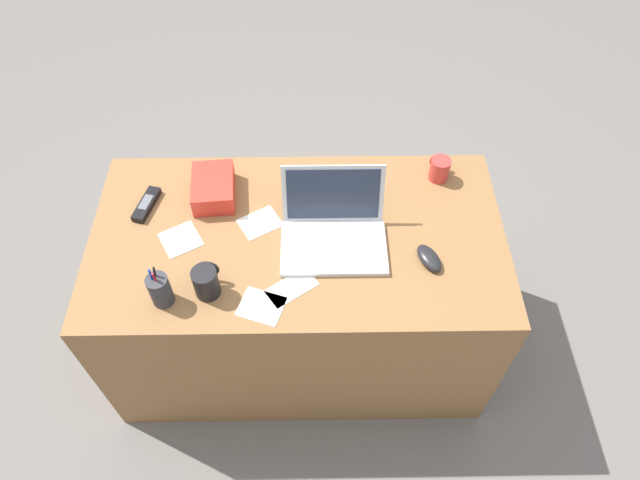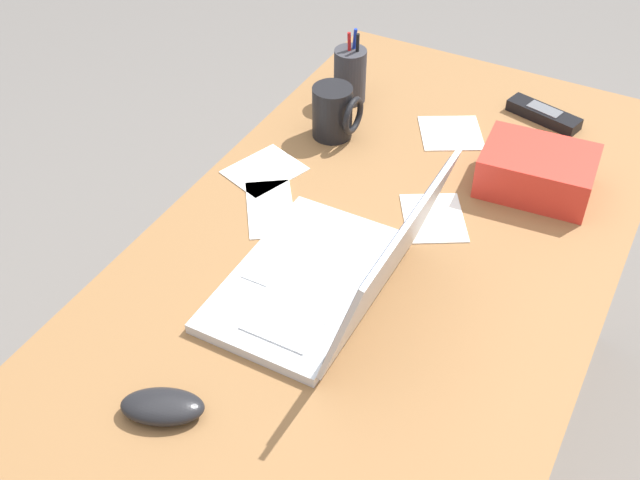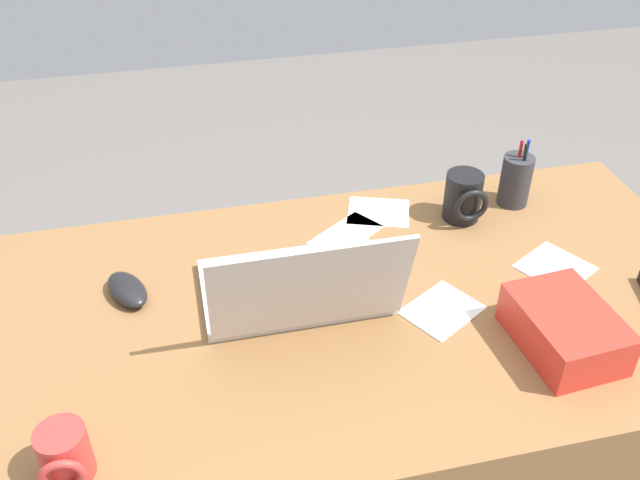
{
  "view_description": "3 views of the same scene",
  "coord_description": "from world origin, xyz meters",
  "px_view_note": "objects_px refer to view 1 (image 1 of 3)",
  "views": [
    {
      "loc": [
        0.06,
        -1.2,
        2.25
      ],
      "look_at": [
        0.07,
        -0.08,
        0.79
      ],
      "focal_mm": 32.16,
      "sensor_mm": 36.0,
      "label": 1
    },
    {
      "loc": [
        0.89,
        0.37,
        1.61
      ],
      "look_at": [
        0.06,
        -0.07,
        0.77
      ],
      "focal_mm": 44.08,
      "sensor_mm": 36.0,
      "label": 2
    },
    {
      "loc": [
        0.3,
        0.94,
        1.58
      ],
      "look_at": [
        0.07,
        -0.08,
        0.82
      ],
      "focal_mm": 39.38,
      "sensor_mm": 36.0,
      "label": 3
    }
  ],
  "objects_px": {
    "computer_mouse": "(429,258)",
    "coffee_mug_white": "(206,281)",
    "laptop": "(333,230)",
    "coffee_mug_tall": "(440,168)",
    "cordless_phone": "(147,204)",
    "snack_bag": "(213,188)",
    "pen_holder": "(160,290)"
  },
  "relations": [
    {
      "from": "computer_mouse",
      "to": "coffee_mug_white",
      "type": "height_order",
      "value": "coffee_mug_white"
    },
    {
      "from": "computer_mouse",
      "to": "coffee_mug_white",
      "type": "xyz_separation_m",
      "value": [
        -0.71,
        -0.1,
        0.04
      ]
    },
    {
      "from": "laptop",
      "to": "coffee_mug_white",
      "type": "relative_size",
      "value": 3.29
    },
    {
      "from": "computer_mouse",
      "to": "coffee_mug_tall",
      "type": "xyz_separation_m",
      "value": [
        0.08,
        0.38,
        0.03
      ]
    },
    {
      "from": "coffee_mug_tall",
      "to": "cordless_phone",
      "type": "distance_m",
      "value": 1.05
    },
    {
      "from": "snack_bag",
      "to": "laptop",
      "type": "bearing_deg",
      "value": -25.75
    },
    {
      "from": "laptop",
      "to": "pen_holder",
      "type": "height_order",
      "value": "laptop"
    },
    {
      "from": "laptop",
      "to": "pen_holder",
      "type": "xyz_separation_m",
      "value": [
        -0.53,
        -0.23,
        0.01
      ]
    },
    {
      "from": "computer_mouse",
      "to": "cordless_phone",
      "type": "xyz_separation_m",
      "value": [
        -0.96,
        0.25,
        -0.0
      ]
    },
    {
      "from": "computer_mouse",
      "to": "coffee_mug_white",
      "type": "distance_m",
      "value": 0.72
    },
    {
      "from": "coffee_mug_tall",
      "to": "pen_holder",
      "type": "bearing_deg",
      "value": -150.8
    },
    {
      "from": "coffee_mug_white",
      "to": "coffee_mug_tall",
      "type": "xyz_separation_m",
      "value": [
        0.79,
        0.48,
        -0.01
      ]
    },
    {
      "from": "snack_bag",
      "to": "pen_holder",
      "type": "bearing_deg",
      "value": -104.83
    },
    {
      "from": "coffee_mug_tall",
      "to": "cordless_phone",
      "type": "bearing_deg",
      "value": -172.84
    },
    {
      "from": "cordless_phone",
      "to": "pen_holder",
      "type": "height_order",
      "value": "pen_holder"
    },
    {
      "from": "laptop",
      "to": "computer_mouse",
      "type": "xyz_separation_m",
      "value": [
        0.31,
        -0.1,
        -0.03
      ]
    },
    {
      "from": "coffee_mug_tall",
      "to": "snack_bag",
      "type": "height_order",
      "value": "coffee_mug_tall"
    },
    {
      "from": "laptop",
      "to": "computer_mouse",
      "type": "distance_m",
      "value": 0.32
    },
    {
      "from": "cordless_phone",
      "to": "coffee_mug_white",
      "type": "bearing_deg",
      "value": -54.4
    },
    {
      "from": "laptop",
      "to": "coffee_mug_white",
      "type": "xyz_separation_m",
      "value": [
        -0.4,
        -0.2,
        0.01
      ]
    },
    {
      "from": "coffee_mug_white",
      "to": "coffee_mug_tall",
      "type": "relative_size",
      "value": 1.22
    },
    {
      "from": "computer_mouse",
      "to": "coffee_mug_tall",
      "type": "bearing_deg",
      "value": 53.32
    },
    {
      "from": "pen_holder",
      "to": "computer_mouse",
      "type": "bearing_deg",
      "value": 9.26
    },
    {
      "from": "pen_holder",
      "to": "cordless_phone",
      "type": "bearing_deg",
      "value": 106.99
    },
    {
      "from": "computer_mouse",
      "to": "pen_holder",
      "type": "xyz_separation_m",
      "value": [
        -0.84,
        -0.14,
        0.04
      ]
    },
    {
      "from": "coffee_mug_tall",
      "to": "pen_holder",
      "type": "xyz_separation_m",
      "value": [
        -0.92,
        -0.52,
        0.01
      ]
    },
    {
      "from": "pen_holder",
      "to": "laptop",
      "type": "bearing_deg",
      "value": 23.74
    },
    {
      "from": "pen_holder",
      "to": "coffee_mug_tall",
      "type": "bearing_deg",
      "value": 29.2
    },
    {
      "from": "cordless_phone",
      "to": "computer_mouse",
      "type": "bearing_deg",
      "value": -14.52
    },
    {
      "from": "computer_mouse",
      "to": "snack_bag",
      "type": "xyz_separation_m",
      "value": [
        -0.73,
        0.3,
        0.02
      ]
    },
    {
      "from": "coffee_mug_white",
      "to": "cordless_phone",
      "type": "xyz_separation_m",
      "value": [
        -0.25,
        0.35,
        -0.04
      ]
    },
    {
      "from": "coffee_mug_tall",
      "to": "laptop",
      "type": "bearing_deg",
      "value": -144.22
    }
  ]
}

